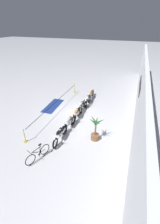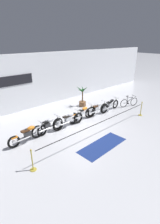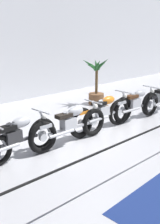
{
  "view_description": "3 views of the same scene",
  "coord_description": "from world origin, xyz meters",
  "px_view_note": "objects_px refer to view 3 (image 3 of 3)",
  "views": [
    {
      "loc": [
        10.15,
        4.4,
        6.88
      ],
      "look_at": [
        0.88,
        0.96,
        0.87
      ],
      "focal_mm": 24.0,
      "sensor_mm": 36.0,
      "label": 1
    },
    {
      "loc": [
        -6.74,
        -7.34,
        5.19
      ],
      "look_at": [
        -0.03,
        0.12,
        0.96
      ],
      "focal_mm": 28.0,
      "sensor_mm": 36.0,
      "label": 2
    },
    {
      "loc": [
        -4.85,
        -4.27,
        2.73
      ],
      "look_at": [
        -0.56,
        0.27,
        0.84
      ],
      "focal_mm": 45.0,
      "sensor_mm": 36.0,
      "label": 3
    }
  ],
  "objects_px": {
    "motorcycle_silver_1": "(15,138)",
    "stanchion_far_left": "(124,150)",
    "motorcycle_orange_3": "(104,113)",
    "motorcycle_silver_4": "(136,105)",
    "potted_palm_left_of_row": "(96,85)",
    "motorcycle_silver_2": "(70,126)"
  },
  "relations": [
    {
      "from": "motorcycle_silver_1",
      "to": "stanchion_far_left",
      "type": "xyz_separation_m",
      "value": [
        0.78,
        -2.26,
        0.24
      ]
    },
    {
      "from": "motorcycle_orange_3",
      "to": "potted_palm_left_of_row",
      "type": "relative_size",
      "value": 1.42
    },
    {
      "from": "motorcycle_orange_3",
      "to": "stanchion_far_left",
      "type": "height_order",
      "value": "stanchion_far_left"
    },
    {
      "from": "motorcycle_silver_2",
      "to": "potted_palm_left_of_row",
      "type": "distance_m",
      "value": 3.83
    },
    {
      "from": "motorcycle_silver_4",
      "to": "potted_palm_left_of_row",
      "type": "xyz_separation_m",
      "value": [
        0.51,
        2.13,
        0.24
      ]
    },
    {
      "from": "motorcycle_silver_2",
      "to": "stanchion_far_left",
      "type": "height_order",
      "value": "stanchion_far_left"
    },
    {
      "from": "motorcycle_orange_3",
      "to": "motorcycle_silver_4",
      "type": "height_order",
      "value": "motorcycle_orange_3"
    },
    {
      "from": "motorcycle_silver_1",
      "to": "motorcycle_silver_4",
      "type": "relative_size",
      "value": 1.0
    },
    {
      "from": "motorcycle_silver_2",
      "to": "motorcycle_silver_4",
      "type": "relative_size",
      "value": 1.05
    },
    {
      "from": "motorcycle_orange_3",
      "to": "stanchion_far_left",
      "type": "xyz_separation_m",
      "value": [
        -1.95,
        -2.2,
        0.24
      ]
    },
    {
      "from": "motorcycle_orange_3",
      "to": "stanchion_far_left",
      "type": "bearing_deg",
      "value": -131.51
    },
    {
      "from": "stanchion_far_left",
      "to": "motorcycle_orange_3",
      "type": "bearing_deg",
      "value": 48.49
    },
    {
      "from": "motorcycle_silver_2",
      "to": "stanchion_far_left",
      "type": "relative_size",
      "value": 0.27
    },
    {
      "from": "motorcycle_silver_2",
      "to": "motorcycle_silver_4",
      "type": "distance_m",
      "value": 2.66
    },
    {
      "from": "motorcycle_silver_4",
      "to": "motorcycle_orange_3",
      "type": "bearing_deg",
      "value": 176.68
    },
    {
      "from": "motorcycle_silver_1",
      "to": "potted_palm_left_of_row",
      "type": "distance_m",
      "value": 4.99
    },
    {
      "from": "motorcycle_silver_4",
      "to": "stanchion_far_left",
      "type": "bearing_deg",
      "value": -147.21
    },
    {
      "from": "motorcycle_silver_1",
      "to": "motorcycle_orange_3",
      "type": "height_order",
      "value": "motorcycle_orange_3"
    },
    {
      "from": "motorcycle_silver_2",
      "to": "motorcycle_orange_3",
      "type": "relative_size",
      "value": 0.94
    },
    {
      "from": "motorcycle_silver_2",
      "to": "potted_palm_left_of_row",
      "type": "bearing_deg",
      "value": 34.14
    },
    {
      "from": "motorcycle_silver_2",
      "to": "motorcycle_orange_3",
      "type": "xyz_separation_m",
      "value": [
        1.31,
        0.09,
        0.01
      ]
    },
    {
      "from": "motorcycle_silver_2",
      "to": "motorcycle_orange_3",
      "type": "bearing_deg",
      "value": 4.14
    }
  ]
}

